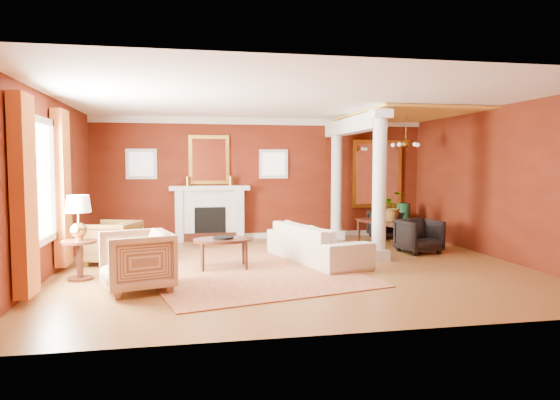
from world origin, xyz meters
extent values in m
plane|color=brown|center=(0.00, 0.00, 0.00)|extent=(8.00, 8.00, 0.00)
cube|color=#5E1C0D|center=(0.00, 3.50, 1.45)|extent=(8.00, 0.04, 2.90)
cube|color=#5E1C0D|center=(0.00, -3.50, 1.45)|extent=(8.00, 0.04, 2.90)
cube|color=#5E1C0D|center=(-4.00, 0.00, 1.45)|extent=(0.04, 7.00, 2.90)
cube|color=#5E1C0D|center=(4.00, 0.00, 1.45)|extent=(0.04, 7.00, 2.90)
cube|color=white|center=(0.00, 0.00, 2.90)|extent=(8.00, 7.00, 0.04)
cube|color=silver|center=(-1.30, 3.33, 0.60)|extent=(1.60, 0.34, 1.20)
cube|color=black|center=(-1.30, 3.16, 0.45)|extent=(0.72, 0.03, 0.70)
cube|color=black|center=(-1.30, 3.16, 0.10)|extent=(1.20, 0.05, 0.20)
cube|color=silver|center=(-1.30, 3.29, 1.24)|extent=(1.85, 0.42, 0.10)
cube|color=silver|center=(-2.00, 3.30, 0.60)|extent=(0.16, 0.40, 1.20)
cube|color=silver|center=(-0.60, 3.30, 0.60)|extent=(0.16, 0.40, 1.20)
cube|color=gold|center=(-1.30, 3.46, 1.90)|extent=(0.95, 0.06, 1.15)
cube|color=white|center=(-1.30, 3.42, 1.90)|extent=(0.78, 0.02, 0.98)
cube|color=silver|center=(-2.85, 3.47, 1.80)|extent=(0.70, 0.06, 0.70)
cube|color=white|center=(-2.85, 3.44, 1.80)|extent=(0.54, 0.02, 0.54)
cube|color=silver|center=(0.25, 3.47, 1.80)|extent=(0.70, 0.06, 0.70)
cube|color=white|center=(0.25, 3.44, 1.80)|extent=(0.54, 0.02, 0.54)
cube|color=white|center=(-3.98, -0.60, 1.55)|extent=(0.03, 1.30, 1.70)
cube|color=silver|center=(-3.95, -1.30, 1.55)|extent=(0.08, 0.10, 1.90)
cube|color=silver|center=(-3.95, 0.10, 1.55)|extent=(0.08, 0.10, 1.90)
cube|color=#A9561D|center=(-3.88, -1.60, 1.40)|extent=(0.18, 0.55, 2.60)
cube|color=#A9561D|center=(-3.88, 0.40, 1.40)|extent=(0.18, 0.55, 2.60)
cube|color=silver|center=(1.70, 0.30, 0.10)|extent=(0.34, 0.34, 0.20)
cylinder|color=silver|center=(1.70, 0.30, 1.45)|extent=(0.26, 0.26, 2.50)
cube|color=silver|center=(1.70, 0.30, 2.72)|extent=(0.36, 0.36, 0.16)
cube|color=silver|center=(1.70, 3.00, 0.10)|extent=(0.34, 0.34, 0.20)
cylinder|color=silver|center=(1.70, 3.00, 1.45)|extent=(0.26, 0.26, 2.50)
cube|color=silver|center=(1.70, 3.00, 2.72)|extent=(0.36, 0.36, 0.16)
cube|color=silver|center=(1.70, 1.90, 2.62)|extent=(0.30, 3.20, 0.32)
cube|color=#EEB646|center=(2.85, 1.75, 2.87)|extent=(2.30, 3.40, 0.04)
cube|color=gold|center=(2.90, 3.46, 1.55)|extent=(1.30, 0.06, 1.70)
cube|color=white|center=(2.90, 3.42, 1.55)|extent=(1.10, 0.02, 1.50)
cylinder|color=#A47933|center=(2.90, 1.80, 2.58)|extent=(0.02, 0.02, 0.65)
sphere|color=#A47933|center=(2.90, 1.80, 2.25)|extent=(0.20, 0.20, 0.20)
sphere|color=beige|center=(3.18, 1.80, 2.22)|extent=(0.09, 0.09, 0.09)
sphere|color=beige|center=(2.99, 2.07, 2.22)|extent=(0.09, 0.09, 0.09)
sphere|color=beige|center=(2.67, 1.96, 2.22)|extent=(0.09, 0.09, 0.09)
sphere|color=beige|center=(2.67, 1.64, 2.22)|extent=(0.09, 0.09, 0.09)
sphere|color=beige|center=(2.99, 1.53, 2.22)|extent=(0.09, 0.09, 0.09)
cube|color=silver|center=(0.00, 3.46, 2.82)|extent=(8.00, 0.08, 0.16)
cube|color=silver|center=(0.00, 3.46, 0.06)|extent=(8.00, 0.08, 0.12)
cube|color=maroon|center=(-0.92, -0.02, 0.01)|extent=(4.17, 4.96, 0.02)
imported|color=beige|center=(0.53, 0.40, 0.46)|extent=(1.32, 2.47, 0.93)
imported|color=black|center=(-3.17, 0.85, 0.43)|extent=(1.01, 1.04, 0.86)
imported|color=tan|center=(-2.54, -1.21, 0.47)|extent=(1.08, 1.12, 0.94)
cylinder|color=black|center=(-1.21, 0.05, 0.50)|extent=(1.04, 1.04, 0.05)
cylinder|color=black|center=(-1.58, -0.18, 0.23)|extent=(0.05, 0.05, 0.47)
cylinder|color=black|center=(-0.85, -0.18, 0.23)|extent=(0.05, 0.05, 0.47)
cylinder|color=black|center=(-1.58, 0.28, 0.23)|extent=(0.05, 0.05, 0.47)
cylinder|color=black|center=(-0.85, 0.28, 0.23)|extent=(0.05, 0.05, 0.47)
imported|color=black|center=(-1.16, 0.02, 0.62)|extent=(0.13, 0.09, 0.20)
cylinder|color=black|center=(-3.48, -0.36, 0.02)|extent=(0.39, 0.39, 0.04)
cylinder|color=black|center=(-3.48, -0.36, 0.30)|extent=(0.10, 0.10, 0.60)
cylinder|color=black|center=(-3.48, -0.36, 0.60)|extent=(0.53, 0.53, 0.04)
sphere|color=#A47933|center=(-3.48, -0.36, 0.78)|extent=(0.25, 0.25, 0.25)
cylinder|color=#A47933|center=(-3.48, -0.36, 0.95)|extent=(0.03, 0.03, 0.26)
cone|color=beige|center=(-3.48, -0.36, 1.19)|extent=(0.39, 0.39, 0.26)
imported|color=black|center=(2.65, 1.94, 0.42)|extent=(0.97, 1.61, 0.85)
imported|color=black|center=(2.79, 0.86, 0.37)|extent=(0.85, 0.82, 0.75)
imported|color=black|center=(2.96, 2.94, 0.36)|extent=(0.84, 0.80, 0.73)
sphere|color=#133B20|center=(3.33, 2.80, 0.17)|extent=(0.36, 0.36, 0.36)
cylinder|color=#133B20|center=(3.33, 2.80, 0.43)|extent=(0.32, 0.32, 0.86)
imported|color=#26591E|center=(2.64, 1.90, 1.10)|extent=(0.66, 0.72, 0.51)
camera|label=1|loc=(-1.83, -8.46, 1.81)|focal=32.00mm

